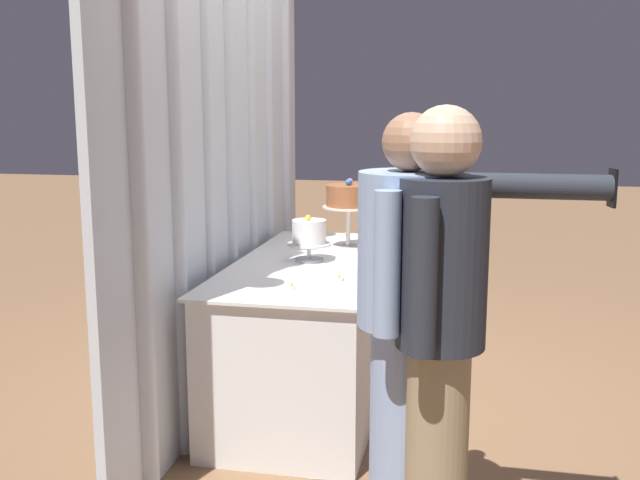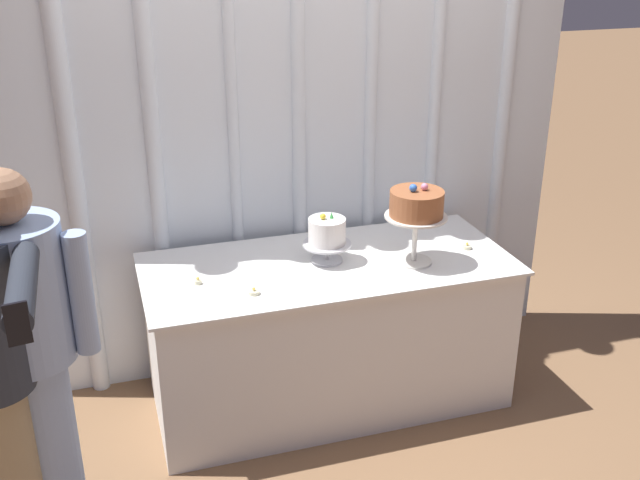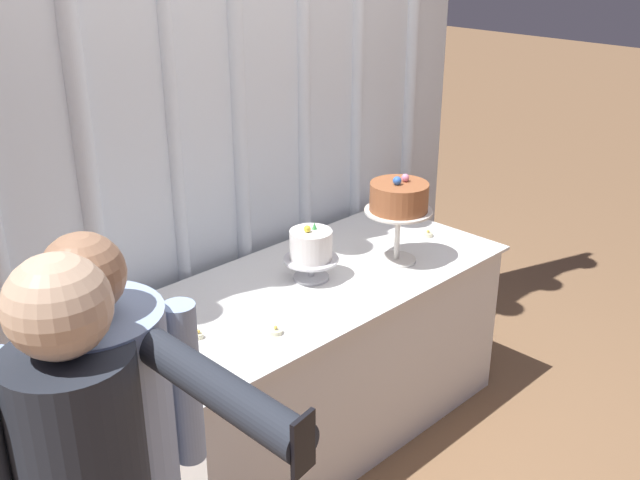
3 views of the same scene
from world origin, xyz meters
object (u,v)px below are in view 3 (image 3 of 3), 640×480
object	(u,v)px
cake_table	(315,357)
cake_display_nearleft	(311,248)
tealight_near_left	(276,331)
tealight_near_right	(428,234)
tealight_far_left	(199,335)
cake_display_nearright	(399,201)

from	to	relation	value
cake_table	cake_display_nearleft	size ratio (longest dim) A/B	7.14
tealight_near_left	tealight_near_right	xyz separation A→B (m)	(1.14, 0.17, 0.00)
cake_table	tealight_near_right	world-z (taller)	tealight_near_right
cake_table	tealight_near_left	distance (m)	0.62
cake_display_nearleft	tealight_far_left	xyz separation A→B (m)	(-0.64, -0.06, -0.13)
tealight_near_right	cake_display_nearright	bearing A→B (deg)	-167.67
tealight_near_left	tealight_near_right	size ratio (longest dim) A/B	1.09
cake_display_nearleft	cake_display_nearright	distance (m)	0.45
tealight_far_left	tealight_near_right	distance (m)	1.37
tealight_near_left	tealight_near_right	bearing A→B (deg)	8.34
cake_display_nearleft	cake_display_nearright	world-z (taller)	cake_display_nearright
cake_table	cake_display_nearleft	world-z (taller)	cake_display_nearleft
cake_display_nearright	tealight_near_right	size ratio (longest dim) A/B	8.56
cake_display_nearleft	tealight_far_left	size ratio (longest dim) A/B	7.00
cake_table	cake_display_nearright	world-z (taller)	cake_display_nearright
cake_display_nearright	tealight_near_right	distance (m)	0.43
cake_display_nearleft	tealight_near_right	xyz separation A→B (m)	(0.73, -0.07, -0.13)
tealight_far_left	tealight_near_left	size ratio (longest dim) A/B	0.70
cake_display_nearright	tealight_near_right	xyz separation A→B (m)	(0.33, 0.07, -0.28)
tealight_near_left	tealight_near_right	distance (m)	1.16
tealight_near_left	cake_display_nearright	bearing A→B (deg)	6.71
cake_table	tealight_far_left	world-z (taller)	tealight_far_left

